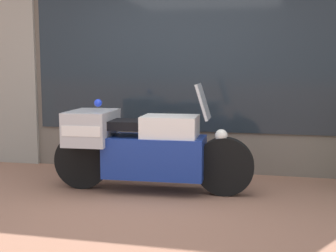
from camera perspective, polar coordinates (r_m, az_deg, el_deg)
name	(u,v)px	position (r m, az deg, el deg)	size (l,w,h in m)	color
ground_plane	(146,211)	(4.70, -2.76, -10.27)	(60.00, 60.00, 0.00)	#8E604C
shop_building	(158,51)	(6.50, -1.25, 9.15)	(5.92, 0.55, 3.23)	#6B6056
window_display	(210,136)	(6.46, 5.11, -1.22)	(4.64, 0.30, 1.89)	slate
paramedic_motorcycle	(140,145)	(5.30, -3.46, -2.36)	(2.29, 0.72, 1.23)	black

